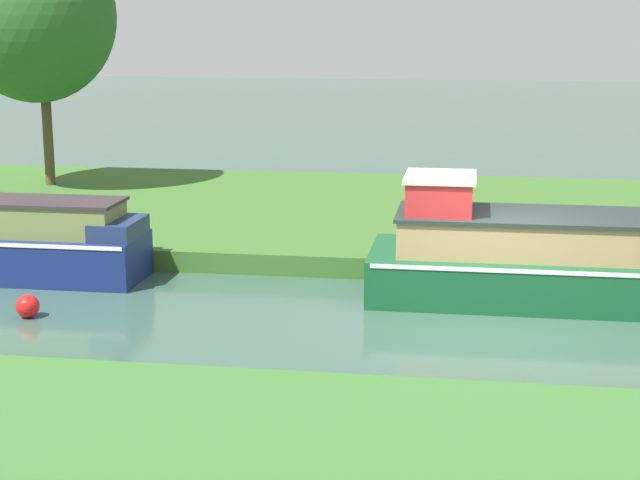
{
  "coord_description": "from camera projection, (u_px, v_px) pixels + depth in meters",
  "views": [
    {
      "loc": [
        -0.32,
        -15.7,
        4.75
      ],
      "look_at": [
        -2.92,
        1.2,
        0.9
      ],
      "focal_mm": 56.48,
      "sensor_mm": 36.0,
      "label": 1
    }
  ],
  "objects": [
    {
      "name": "navy_barge",
      "position": [
        19.0,
        243.0,
        18.41
      ],
      "size": [
        4.83,
        1.55,
        1.47
      ],
      "color": "navy",
      "rests_on": "ground_plane"
    },
    {
      "name": "riverbank_far",
      "position": [
        486.0,
        219.0,
        22.84
      ],
      "size": [
        72.0,
        10.0,
        0.4
      ],
      "primitive_type": "cube",
      "color": "#3A6628",
      "rests_on": "ground_plane"
    },
    {
      "name": "willow_tree_left",
      "position": [
        34.0,
        16.0,
        24.94
      ],
      "size": [
        4.02,
        4.13,
        6.47
      ],
      "color": "#4F4028",
      "rests_on": "riverbank_far"
    },
    {
      "name": "ground_plane",
      "position": [
        488.0,
        317.0,
        16.13
      ],
      "size": [
        120.0,
        120.0,
        0.0
      ],
      "primitive_type": "plane",
      "color": "#375649"
    },
    {
      "name": "channel_buoy",
      "position": [
        28.0,
        306.0,
        16.07
      ],
      "size": [
        0.38,
        0.38,
        0.38
      ],
      "primitive_type": "sphere",
      "color": "red",
      "rests_on": "ground_plane"
    }
  ]
}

